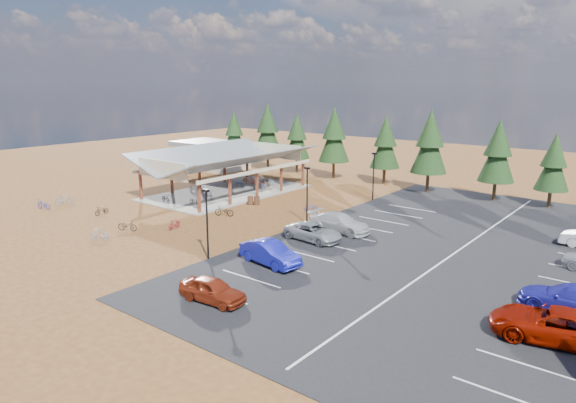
{
  "coord_description": "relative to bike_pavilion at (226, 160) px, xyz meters",
  "views": [
    {
      "loc": [
        31.15,
        -33.95,
        12.44
      ],
      "look_at": [
        3.35,
        1.36,
        1.93
      ],
      "focal_mm": 32.0,
      "sensor_mm": 36.0,
      "label": 1
    }
  ],
  "objects": [
    {
      "name": "ground",
      "position": [
        10.0,
        -7.0,
        -3.82
      ],
      "size": [
        140.0,
        140.0,
        0.0
      ],
      "primitive_type": "plane",
      "color": "brown",
      "rests_on": "ground"
    },
    {
      "name": "asphalt_lot",
      "position": [
        28.5,
        -4.0,
        -3.8
      ],
      "size": [
        27.0,
        44.0,
        0.04
      ],
      "primitive_type": "cube",
      "color": "black",
      "rests_on": "ground"
    },
    {
      "name": "concrete_pad",
      "position": [
        0.0,
        0.0,
        -3.77
      ],
      "size": [
        10.6,
        18.6,
        0.1
      ],
      "primitive_type": "cube",
      "color": "gray",
      "rests_on": "ground"
    },
    {
      "name": "bike_pavilion",
      "position": [
        0.0,
        0.0,
        0.0
      ],
      "size": [
        11.65,
        19.4,
        4.97
      ],
      "color": "brown",
      "rests_on": "concrete_pad"
    },
    {
      "name": "outbuilding",
      "position": [
        -14.0,
        11.0,
        -1.8
      ],
      "size": [
        11.0,
        7.0,
        3.9
      ],
      "color": "#ADA593",
      "rests_on": "ground"
    },
    {
      "name": "lamp_post_0",
      "position": [
        15.0,
        -17.0,
        -0.85
      ],
      "size": [
        0.5,
        0.25,
        5.14
      ],
      "color": "black",
      "rests_on": "ground"
    },
    {
      "name": "lamp_post_1",
      "position": [
        15.0,
        -5.0,
        -0.85
      ],
      "size": [
        0.5,
        0.25,
        5.14
      ],
      "color": "black",
      "rests_on": "ground"
    },
    {
      "name": "lamp_post_2",
      "position": [
        15.0,
        7.0,
        -0.85
      ],
      "size": [
        0.5,
        0.25,
        5.14
      ],
      "color": "black",
      "rests_on": "ground"
    },
    {
      "name": "trash_bin_0",
      "position": [
        6.07,
        -2.72,
        -3.37
      ],
      "size": [
        0.6,
        0.6,
        0.9
      ],
      "primitive_type": "cylinder",
      "color": "#4B2C1B",
      "rests_on": "ground"
    },
    {
      "name": "trash_bin_1",
      "position": [
        6.67,
        -2.39,
        -3.37
      ],
      "size": [
        0.6,
        0.6,
        0.9
      ],
      "primitive_type": "cylinder",
      "color": "#4B2C1B",
      "rests_on": "ground"
    },
    {
      "name": "pine_0",
      "position": [
        -13.2,
        14.94,
        1.16
      ],
      "size": [
        3.5,
        3.5,
        8.16
      ],
      "color": "#382314",
      "rests_on": "ground"
    },
    {
      "name": "pine_1",
      "position": [
        -7.3,
        15.79,
        2.0
      ],
      "size": [
        4.09,
        4.09,
        9.53
      ],
      "color": "#382314",
      "rests_on": "ground"
    },
    {
      "name": "pine_2",
      "position": [
        -1.88,
        15.69,
        1.23
      ],
      "size": [
        3.55,
        3.55,
        8.28
      ],
      "color": "#382314",
      "rests_on": "ground"
    },
    {
      "name": "pine_3",
      "position": [
        4.58,
        15.18,
        1.86
      ],
      "size": [
        3.99,
        3.99,
        9.31
      ],
      "color": "#382314",
      "rests_on": "ground"
    },
    {
      "name": "pine_4",
      "position": [
        11.67,
        15.81,
        1.35
      ],
      "size": [
        3.64,
        3.64,
        8.47
      ],
      "color": "#382314",
      "rests_on": "ground"
    },
    {
      "name": "pine_5",
      "position": [
        17.95,
        14.44,
        1.96
      ],
      "size": [
        4.07,
        4.07,
        9.47
      ],
      "color": "#382314",
      "rests_on": "ground"
    },
    {
      "name": "pine_6",
      "position": [
        25.33,
        14.78,
        1.49
      ],
      "size": [
        3.74,
        3.74,
        8.71
      ],
      "color": "#382314",
      "rests_on": "ground"
    },
    {
      "name": "pine_7",
      "position": [
        30.7,
        14.97,
        0.78
      ],
      "size": [
        3.24,
        3.24,
        7.55
      ],
      "color": "#382314",
      "rests_on": "ground"
    },
    {
      "name": "bike_0",
      "position": [
        -1.25,
        -7.8,
        -3.27
      ],
      "size": [
        1.83,
        1.02,
        0.91
      ],
      "primitive_type": "imported",
      "rotation": [
        0.0,
        0.0,
        1.32
      ],
      "color": "black",
      "rests_on": "concrete_pad"
    },
    {
      "name": "bike_1",
      "position": [
        -3.04,
        -2.41,
        -3.21
      ],
      "size": [
        1.75,
        0.69,
        1.02
      ],
      "primitive_type": "imported",
      "rotation": [
        0.0,
        0.0,
        1.44
      ],
      "color": "gray",
      "rests_on": "concrete_pad"
    },
    {
      "name": "bike_2",
      "position": [
        -0.95,
        3.05,
        -3.3
      ],
      "size": [
        1.66,
        0.72,
        0.85
      ],
      "primitive_type": "imported",
      "rotation": [
        0.0,
        0.0,
        1.47
      ],
      "color": "navy",
      "rests_on": "concrete_pad"
    },
    {
      "name": "bike_3",
      "position": [
        -1.27,
        5.11,
        -3.18
      ],
      "size": [
        1.88,
        0.79,
        1.09
      ],
      "primitive_type": "imported",
      "rotation": [
        0.0,
        0.0,
        1.72
      ],
      "color": "maroon",
      "rests_on": "concrete_pad"
    },
    {
      "name": "bike_4",
      "position": [
        1.71,
        -6.48,
        -3.32
      ],
      "size": [
        1.59,
        0.64,
        0.82
      ],
      "primitive_type": "imported",
      "rotation": [
        0.0,
        0.0,
        1.5
      ],
      "color": "black",
      "rests_on": "concrete_pad"
    },
    {
      "name": "bike_5",
      "position": [
        1.11,
        -3.91,
        -3.23
      ],
      "size": [
        1.72,
        0.76,
        1.0
      ],
      "primitive_type": "imported",
      "rotation": [
        0.0,
        0.0,
        1.39
      ],
      "color": "gray",
      "rests_on": "concrete_pad"
    },
    {
      "name": "bike_6",
      "position": [
        1.91,
        3.42,
        -3.3
      ],
      "size": [
        1.69,
        1.0,
        0.84
      ],
      "primitive_type": "imported",
      "rotation": [
        0.0,
        0.0,
        1.87
      ],
      "color": "#234490",
      "rests_on": "concrete_pad"
    },
    {
      "name": "bike_7",
      "position": [
        1.24,
        5.24,
        -3.25
      ],
      "size": [
        1.6,
        0.51,
        0.95
      ],
      "primitive_type": "imported",
      "rotation": [
        0.0,
        0.0,
        1.53
      ],
      "color": "maroon",
      "rests_on": "concrete_pad"
    },
    {
      "name": "bike_8",
      "position": [
        -2.34,
        -14.58,
        -3.39
      ],
      "size": [
        0.9,
        1.72,
        0.86
      ],
      "primitive_type": "imported",
      "rotation": [
        0.0,
        0.0,
        0.21
      ],
      "color": "black",
      "rests_on": "ground"
    },
    {
      "name": "bike_9",
      "position": [
        -9.12,
        -14.6,
        -3.26
      ],
      "size": [
        1.35,
        1.89,
        1.12
      ],
      "primitive_type": "imported",
      "rotation": [
        0.0,
        0.0,
        2.64
      ],
      "color": "gray",
      "rests_on": "ground"
    },
    {
      "name": "bike_10",
      "position": [
        -8.81,
        -16.98,
        -3.32
      ],
      "size": [
        1.99,
        0.97,
        1.0
      ],
      "primitive_type": "imported",
      "rotation": [
        0.0,
        0.0,
        4.88
      ],
      "color": "#222495",
      "rests_on": "ground"
    },
    {
      "name": "bike_11",
      "position": [
        7.01,
        -13.49,
        -3.36
      ],
      "size": [
        0.73,
        1.6,
        0.93
      ],
      "primitive_type": "imported",
      "rotation": [
        0.0,
        0.0,
        0.2
      ],
      "color": "maroon",
      "rests_on": "ground"
    },
    {
      "name": "bike_12",
      "position": [
        4.26,
        -16.32,
        -3.35
      ],
      "size": [
        1.9,
        1.28,
        0.95
      ],
      "primitive_type": "imported",
      "rotation": [
        0.0,
        0.0,
        1.97
      ],
      "color": "black",
      "rests_on": "ground"
    },
    {
      "name": "bike_13",
      "position": [
        4.78,
        -19.22,
        -3.31
      ],
      "size": [
        1.73,
        1.24,
        1.02
      ],
      "primitive_type": "imported",
      "rotation": [
        0.0,
        0.0,
        5.21
      ],
      "color": "gray",
      "rests_on": "ground"
    },
    {
      "name": "bike_14",
      "position": [
        12.53,
        -0.96,
        -3.42
      ],
      "size": [
        1.02,
        1.61,
        0.8
      ],
      "primitive_type": "imported",
      "rotation": [
        0.0,
        0.0,
        -0.35
      ],
      "color": "#28369B",
      "rests_on": "ground"
    },
    {
      "name": "bike_16",
      "position": [
        7.23,
        -7.68,
        -3.33
      ],
      "size": [
        1.98,
        1.34,
        0.98
      ],
      "primitive_type": "imported",
      "rotation": [
        0.0,
        0.0,
        5.12
      ],
      "color": "black",
      "rests_on": "ground"
    },
    {
      "name": "car_0",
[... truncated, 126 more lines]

